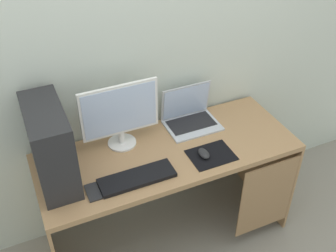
% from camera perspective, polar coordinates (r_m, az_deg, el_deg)
% --- Properties ---
extents(ground_plane, '(8.00, 8.00, 0.00)m').
position_cam_1_polar(ground_plane, '(2.96, -0.00, -14.57)').
color(ground_plane, gray).
extents(wall_back, '(4.00, 0.05, 2.60)m').
position_cam_1_polar(wall_back, '(2.39, -3.36, 11.67)').
color(wall_back, beige).
rests_on(wall_back, ground_plane).
extents(desk, '(1.55, 0.60, 0.75)m').
position_cam_1_polar(desk, '(2.52, 0.53, -5.98)').
color(desk, '#A37A51').
rests_on(desk, ground_plane).
extents(pc_tower, '(0.19, 0.45, 0.45)m').
position_cam_1_polar(pc_tower, '(2.19, -16.14, -2.65)').
color(pc_tower, '#232326').
rests_on(pc_tower, desk).
extents(monitor, '(0.46, 0.17, 0.41)m').
position_cam_1_polar(monitor, '(2.35, -6.74, 1.61)').
color(monitor, white).
rests_on(monitor, desk).
extents(laptop, '(0.33, 0.25, 0.25)m').
position_cam_1_polar(laptop, '(2.61, 3.10, 1.32)').
color(laptop, '#B7BCC6').
rests_on(laptop, desk).
extents(keyboard, '(0.42, 0.14, 0.02)m').
position_cam_1_polar(keyboard, '(2.24, -4.35, -7.24)').
color(keyboard, black).
rests_on(keyboard, desk).
extents(mousepad, '(0.26, 0.20, 0.00)m').
position_cam_1_polar(mousepad, '(2.40, 6.07, -4.07)').
color(mousepad, black).
rests_on(mousepad, desk).
extents(mouse_left, '(0.06, 0.10, 0.03)m').
position_cam_1_polar(mouse_left, '(2.37, 5.03, -3.87)').
color(mouse_left, '#232326').
rests_on(mouse_left, mousepad).
extents(cell_phone, '(0.07, 0.13, 0.01)m').
position_cam_1_polar(cell_phone, '(2.20, -10.45, -9.09)').
color(cell_phone, '#232326').
rests_on(cell_phone, desk).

